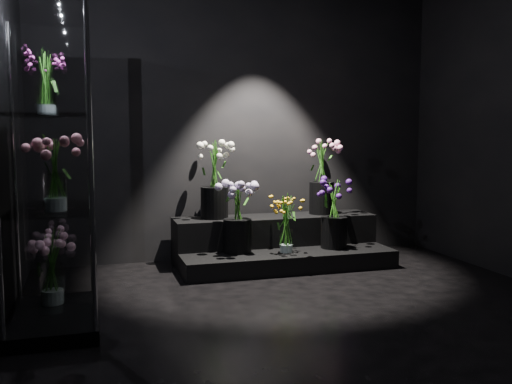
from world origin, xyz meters
name	(u,v)px	position (x,y,z in m)	size (l,w,h in m)	color
floor	(320,317)	(0.00, 0.00, 0.00)	(4.00, 4.00, 0.00)	black
wall_back	(242,117)	(0.00, 2.00, 1.40)	(4.00, 4.00, 0.00)	black
display_riser	(279,244)	(0.26, 1.61, 0.18)	(1.97, 0.87, 0.44)	black
display_case	(49,173)	(-1.71, 0.33, 0.99)	(0.54, 0.90, 1.98)	black
bouquet_orange_bells	(286,223)	(0.23, 1.31, 0.43)	(0.29, 0.29, 0.52)	white
bouquet_lilac	(237,212)	(-0.19, 1.45, 0.53)	(0.43, 0.43, 0.64)	black
bouquet_purple	(334,212)	(0.73, 1.38, 0.51)	(0.34, 0.34, 0.63)	black
bouquet_cream_roses	(214,175)	(-0.33, 1.75, 0.85)	(0.44, 0.44, 0.73)	black
bouquet_pink_roses	(322,172)	(0.75, 1.74, 0.86)	(0.36, 0.36, 0.74)	black
bouquet_case_pink	(54,171)	(-1.67, 0.15, 1.02)	(0.35, 0.35, 0.46)	white
bouquet_case_magenta	(46,84)	(-1.72, 0.51, 1.56)	(0.22, 0.22, 0.41)	white
bouquet_case_base_pink	(52,266)	(-1.73, 0.52, 0.35)	(0.36, 0.36, 0.50)	white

